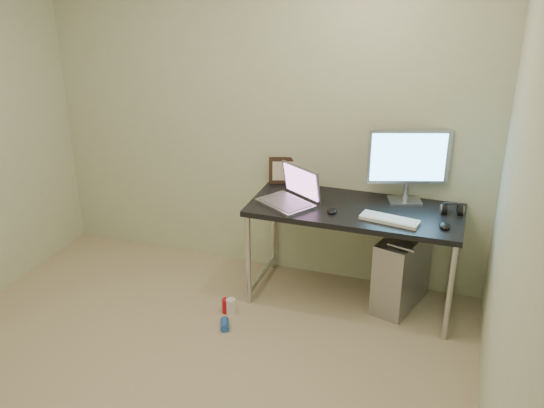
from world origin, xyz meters
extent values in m
plane|color=tan|center=(0.00, 0.00, 0.00)|extent=(3.50, 3.50, 0.00)
cube|color=beige|center=(0.00, 1.75, 1.25)|extent=(3.50, 0.02, 2.50)
cube|color=beige|center=(1.75, 0.00, 1.25)|extent=(0.02, 3.50, 2.50)
cube|color=black|center=(0.81, 1.42, 0.73)|extent=(1.49, 0.65, 0.04)
cylinder|color=silver|center=(0.11, 1.14, 0.35)|extent=(0.04, 0.04, 0.71)
cylinder|color=silver|center=(0.11, 1.71, 0.35)|extent=(0.04, 0.04, 0.71)
cylinder|color=silver|center=(1.51, 1.14, 0.35)|extent=(0.04, 0.04, 0.71)
cylinder|color=silver|center=(1.51, 1.71, 0.35)|extent=(0.04, 0.04, 0.71)
cylinder|color=silver|center=(0.11, 1.42, 0.08)|extent=(0.04, 0.57, 0.04)
cylinder|color=silver|center=(1.51, 1.42, 0.08)|extent=(0.04, 0.57, 0.04)
cube|color=#A8A8AD|center=(1.17, 1.48, 0.28)|extent=(0.37, 0.57, 0.55)
cylinder|color=#AAABB2|center=(1.17, 1.26, 0.57)|extent=(0.20, 0.08, 0.03)
cylinder|color=#AAABB2|center=(1.17, 1.70, 0.57)|extent=(0.20, 0.08, 0.03)
cylinder|color=black|center=(1.12, 1.70, 0.40)|extent=(0.01, 0.16, 0.69)
cylinder|color=black|center=(1.21, 1.68, 0.38)|extent=(0.02, 0.11, 0.71)
cylinder|color=red|center=(0.00, 0.96, 0.05)|extent=(0.08, 0.08, 0.11)
cylinder|color=white|center=(0.04, 0.95, 0.06)|extent=(0.09, 0.09, 0.12)
cylinder|color=blue|center=(0.07, 0.78, 0.03)|extent=(0.10, 0.13, 0.06)
cube|color=#AAABB2|center=(0.33, 1.31, 0.76)|extent=(0.46, 0.42, 0.02)
cube|color=slate|center=(0.33, 1.31, 0.77)|extent=(0.40, 0.36, 0.00)
cube|color=gray|center=(0.41, 1.44, 0.89)|extent=(0.34, 0.25, 0.24)
cube|color=#854E7C|center=(0.41, 1.43, 0.89)|extent=(0.31, 0.22, 0.21)
cube|color=#AAABB2|center=(1.13, 1.64, 0.76)|extent=(0.27, 0.23, 0.02)
cylinder|color=#AAABB2|center=(1.13, 1.66, 0.83)|extent=(0.04, 0.04, 0.12)
cube|color=#AAABB2|center=(1.13, 1.65, 1.09)|extent=(0.55, 0.21, 0.39)
cube|color=#59B2EB|center=(1.13, 1.63, 1.09)|extent=(0.50, 0.17, 0.34)
cube|color=white|center=(1.07, 1.27, 0.76)|extent=(0.41, 0.19, 0.02)
ellipsoid|color=black|center=(1.43, 1.29, 0.77)|extent=(0.09, 0.12, 0.04)
ellipsoid|color=black|center=(0.67, 1.30, 0.77)|extent=(0.08, 0.12, 0.04)
cylinder|color=black|center=(1.40, 1.54, 0.77)|extent=(0.05, 0.09, 0.09)
cylinder|color=black|center=(1.51, 1.54, 0.77)|extent=(0.05, 0.09, 0.09)
cube|color=black|center=(1.46, 1.54, 0.82)|extent=(0.12, 0.04, 0.01)
cube|color=black|center=(0.20, 1.72, 0.85)|extent=(0.27, 0.15, 0.21)
cylinder|color=silver|center=(0.37, 1.67, 0.79)|extent=(0.01, 0.01, 0.08)
cylinder|color=white|center=(0.37, 1.67, 0.84)|extent=(0.04, 0.03, 0.04)
camera|label=1|loc=(1.51, -2.46, 2.44)|focal=40.00mm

